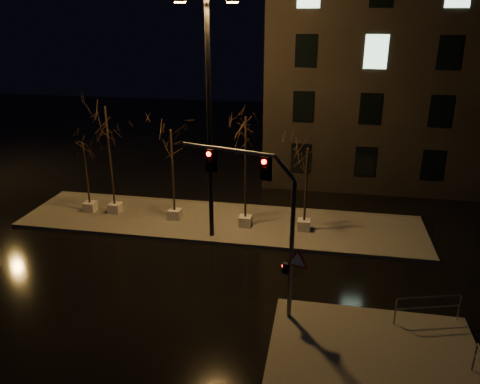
# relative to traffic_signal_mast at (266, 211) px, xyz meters

# --- Properties ---
(ground) EXTENTS (90.00, 90.00, 0.00)m
(ground) POSITION_rel_traffic_signal_mast_xyz_m (-3.53, 1.80, -4.24)
(ground) COLOR black
(ground) RESTS_ON ground
(median) EXTENTS (22.00, 5.00, 0.15)m
(median) POSITION_rel_traffic_signal_mast_xyz_m (-3.53, 7.80, -4.17)
(median) COLOR #4F4D46
(median) RESTS_ON ground
(sidewalk_corner) EXTENTS (7.00, 5.00, 0.15)m
(sidewalk_corner) POSITION_rel_traffic_signal_mast_xyz_m (3.97, -1.70, -4.17)
(sidewalk_corner) COLOR #4F4D46
(sidewalk_corner) RESTS_ON ground
(building) EXTENTS (25.00, 12.00, 15.00)m
(building) POSITION_rel_traffic_signal_mast_xyz_m (10.47, 19.80, 3.26)
(building) COLOR black
(building) RESTS_ON ground
(tree_0) EXTENTS (1.80, 1.80, 4.19)m
(tree_0) POSITION_rel_traffic_signal_mast_xyz_m (-11.17, 7.73, -0.91)
(tree_0) COLOR #B3B0A7
(tree_0) RESTS_ON median
(tree_1) EXTENTS (1.80, 1.80, 6.28)m
(tree_1) POSITION_rel_traffic_signal_mast_xyz_m (-9.68, 7.81, 0.67)
(tree_1) COLOR #B3B0A7
(tree_1) RESTS_ON median
(tree_2) EXTENTS (1.80, 1.80, 5.20)m
(tree_2) POSITION_rel_traffic_signal_mast_xyz_m (-6.03, 7.57, -0.15)
(tree_2) COLOR #B3B0A7
(tree_2) RESTS_ON median
(tree_3) EXTENTS (1.80, 1.80, 6.09)m
(tree_3) POSITION_rel_traffic_signal_mast_xyz_m (-2.03, 7.39, 0.53)
(tree_3) COLOR #B3B0A7
(tree_3) RESTS_ON median
(tree_4) EXTENTS (1.80, 1.80, 4.56)m
(tree_4) POSITION_rel_traffic_signal_mast_xyz_m (1.10, 7.48, -0.63)
(tree_4) COLOR #B3B0A7
(tree_4) RESTS_ON median
(traffic_signal_mast) EXTENTS (4.92, 1.49, 6.23)m
(traffic_signal_mast) POSITION_rel_traffic_signal_mast_xyz_m (0.00, 0.00, 0.00)
(traffic_signal_mast) COLOR #54575B
(traffic_signal_mast) RESTS_ON sidewalk_corner
(streetlight_main) EXTENTS (2.82, 1.08, 11.41)m
(streetlight_main) POSITION_rel_traffic_signal_mast_xyz_m (-3.53, 5.95, 2.49)
(streetlight_main) COLOR black
(streetlight_main) RESTS_ON median
(guard_rail_a) EXTENTS (2.40, 0.74, 1.08)m
(guard_rail_a) POSITION_rel_traffic_signal_mast_xyz_m (5.99, 0.30, -3.39)
(guard_rail_a) COLOR #54575B
(guard_rail_a) RESTS_ON sidewalk_corner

